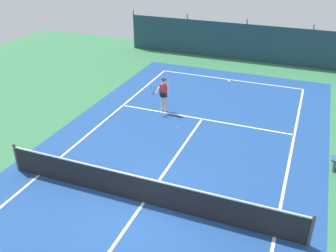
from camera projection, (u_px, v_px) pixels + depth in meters
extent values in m
plane|color=#387A4C|center=(144.00, 203.00, 11.97)|extent=(36.00, 36.00, 0.00)
cube|color=#1E478C|center=(144.00, 203.00, 11.97)|extent=(11.02, 26.60, 0.01)
cube|color=white|center=(230.00, 80.00, 21.75)|extent=(8.22, 0.10, 0.01)
cube|color=white|center=(39.00, 175.00, 13.30)|extent=(0.10, 23.80, 0.01)
cube|color=white|center=(275.00, 237.00, 10.63)|extent=(0.10, 23.80, 0.01)
cube|color=white|center=(202.00, 119.00, 17.23)|extent=(8.22, 0.10, 0.01)
cube|color=white|center=(144.00, 202.00, 11.96)|extent=(0.10, 12.80, 0.01)
cube|color=white|center=(229.00, 80.00, 21.62)|extent=(0.10, 0.30, 0.01)
cube|color=black|center=(143.00, 191.00, 11.75)|extent=(9.92, 0.03, 0.95)
cube|color=white|center=(143.00, 178.00, 11.51)|extent=(9.92, 0.04, 0.05)
cylinder|color=#47474C|center=(16.00, 157.00, 13.34)|extent=(0.10, 0.10, 1.10)
cylinder|color=#47474C|center=(311.00, 231.00, 10.08)|extent=(0.10, 0.10, 1.10)
cube|color=#1E3D4C|center=(245.00, 43.00, 24.45)|extent=(16.22, 0.06, 2.40)
cylinder|color=#595B60|center=(134.00, 29.00, 27.06)|extent=(0.08, 0.08, 2.70)
cylinder|color=#595B60|center=(187.00, 34.00, 25.74)|extent=(0.08, 0.08, 2.70)
cylinder|color=#595B60|center=(245.00, 40.00, 24.43)|extent=(0.08, 0.08, 2.70)
cylinder|color=#595B60|center=(310.00, 46.00, 23.11)|extent=(0.08, 0.08, 2.70)
cube|color=#234C1E|center=(246.00, 50.00, 25.24)|extent=(14.60, 0.70, 1.10)
cylinder|color=beige|center=(166.00, 104.00, 17.76)|extent=(0.12, 0.12, 0.82)
cylinder|color=beige|center=(162.00, 103.00, 17.87)|extent=(0.12, 0.12, 0.82)
cylinder|color=black|center=(164.00, 94.00, 17.59)|extent=(0.40, 0.40, 0.22)
cube|color=#D1384C|center=(164.00, 90.00, 17.49)|extent=(0.40, 0.28, 0.56)
sphere|color=beige|center=(164.00, 81.00, 17.29)|extent=(0.22, 0.22, 0.22)
cylinder|color=black|center=(164.00, 79.00, 17.25)|extent=(0.23, 0.23, 0.04)
cylinder|color=beige|center=(168.00, 90.00, 17.36)|extent=(0.09, 0.09, 0.58)
cylinder|color=beige|center=(158.00, 89.00, 17.51)|extent=(0.21, 0.53, 0.41)
cylinder|color=black|center=(154.00, 93.00, 17.37)|extent=(0.10, 0.27, 0.13)
torus|color=teal|center=(154.00, 89.00, 17.27)|extent=(0.33, 0.20, 0.29)
sphere|color=#CCDB33|center=(255.00, 78.00, 21.86)|extent=(0.07, 0.07, 0.07)
sphere|color=#CCDB33|center=(111.00, 117.00, 17.39)|extent=(0.07, 0.07, 0.07)
sphere|color=#CCDB33|center=(177.00, 128.00, 16.39)|extent=(0.07, 0.07, 0.07)
cube|color=#4C4C51|center=(334.00, 164.00, 13.52)|extent=(0.08, 0.36, 0.45)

